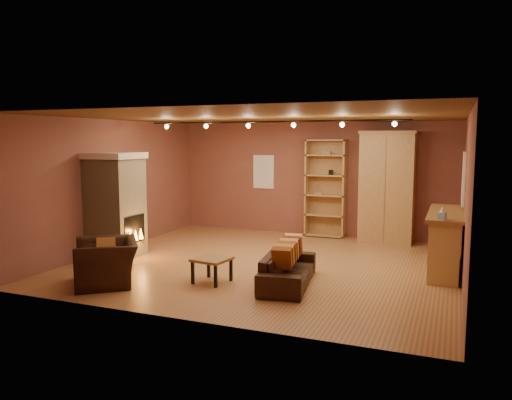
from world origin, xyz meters
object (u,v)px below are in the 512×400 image
at_px(armchair, 106,255).
at_px(bar_counter, 445,241).
at_px(armoire, 387,187).
at_px(coffee_table, 212,261).
at_px(bookcase, 326,187).
at_px(loveseat, 288,262).
at_px(fireplace, 116,205).

bearing_deg(armchair, bar_counter, 81.44).
bearing_deg(armoire, coffee_table, -116.84).
bearing_deg(bar_counter, bookcase, 139.40).
relative_size(bar_counter, loveseat, 1.22).
distance_m(armchair, coffee_table, 1.74).
bearing_deg(bar_counter, coffee_table, -147.86).
distance_m(bookcase, loveseat, 4.42).
relative_size(armoire, bar_counter, 1.13).
height_order(bookcase, coffee_table, bookcase).
bearing_deg(fireplace, armchair, -57.26).
xyz_separation_m(loveseat, coffee_table, (-1.22, -0.35, -0.02)).
distance_m(fireplace, coffee_table, 2.90).
relative_size(fireplace, coffee_table, 3.42).
bearing_deg(coffee_table, armchair, -155.28).
bearing_deg(armchair, armoire, 104.99).
relative_size(bookcase, armoire, 0.93).
xyz_separation_m(fireplace, loveseat, (3.87, -0.59, -0.69)).
bearing_deg(bookcase, coffee_table, -99.47).
distance_m(bar_counter, loveseat, 3.05).
height_order(bookcase, armchair, bookcase).
height_order(bar_counter, loveseat, bar_counter).
xyz_separation_m(bookcase, bar_counter, (2.81, -2.41, -0.66)).
bearing_deg(fireplace, armoire, 35.66).
bearing_deg(bookcase, bar_counter, -40.60).
distance_m(fireplace, bookcase, 5.06).
xyz_separation_m(armoire, armchair, (-3.84, -5.19, -0.80)).
xyz_separation_m(bookcase, armchair, (-2.35, -5.39, -0.72)).
relative_size(armchair, coffee_table, 2.14).
distance_m(bar_counter, armchair, 5.97).
height_order(fireplace, armoire, armoire).
relative_size(fireplace, armchair, 1.60).
xyz_separation_m(armoire, loveseat, (-1.04, -4.12, -0.92)).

